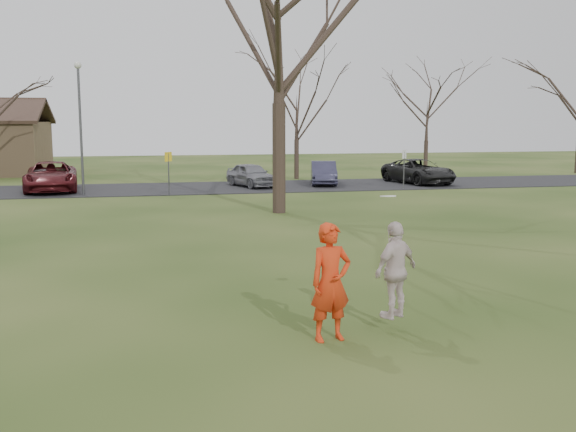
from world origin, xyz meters
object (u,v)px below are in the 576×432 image
object	(u,v)px
car_4	(251,175)
car_6	(419,171)
lamp_post	(80,112)
car_2	(51,176)
big_tree	(279,27)
catching_play	(396,270)
car_5	(324,173)
player_defender	(331,282)

from	to	relation	value
car_4	car_6	distance (m)	9.61
car_6	lamp_post	bearing A→B (deg)	175.38
car_2	lamp_post	xyz separation A→B (m)	(1.76, -2.32, 3.19)
car_4	big_tree	bearing A→B (deg)	-111.35
catching_play	big_tree	world-z (taller)	big_tree
car_5	big_tree	size ratio (longest dim) A/B	0.28
player_defender	car_2	bearing A→B (deg)	96.84
big_tree	car_5	bearing A→B (deg)	65.97
car_4	lamp_post	size ratio (longest dim) A/B	0.60
car_2	big_tree	xyz separation A→B (m)	(9.76, -9.82, 6.22)
car_5	catching_play	bearing A→B (deg)	-89.88
player_defender	car_5	xyz separation A→B (m)	(6.68, 25.00, -0.28)
player_defender	car_5	world-z (taller)	player_defender
player_defender	catching_play	size ratio (longest dim) A/B	0.93
car_4	player_defender	bearing A→B (deg)	-114.64
player_defender	catching_play	distance (m)	1.21
car_5	car_6	bearing A→B (deg)	8.05
car_2	catching_play	xyz separation A→B (m)	(8.85, -24.30, 0.28)
big_tree	player_defender	bearing A→B (deg)	-98.10
car_6	big_tree	distance (m)	15.42
car_5	car_6	size ratio (longest dim) A/B	0.79
car_6	player_defender	bearing A→B (deg)	-128.40
big_tree	lamp_post	bearing A→B (deg)	136.85
car_2	car_6	distance (m)	19.82
catching_play	big_tree	size ratio (longest dim) A/B	0.15
car_4	car_5	xyz separation A→B (m)	(4.14, 0.34, 0.00)
car_2	big_tree	size ratio (longest dim) A/B	0.38
player_defender	big_tree	world-z (taller)	big_tree
car_6	car_5	bearing A→B (deg)	163.36
car_4	car_5	bearing A→B (deg)	-14.11
big_tree	car_6	bearing A→B (deg)	44.43
big_tree	car_4	bearing A→B (deg)	87.39
car_5	lamp_post	xyz separation A→B (m)	(-12.59, -2.80, 3.29)
car_2	car_5	distance (m)	14.36
car_6	catching_play	distance (m)	26.70
car_2	lamp_post	size ratio (longest dim) A/B	0.85
player_defender	car_4	bearing A→B (deg)	73.57
car_2	car_6	bearing A→B (deg)	-5.62
car_5	car_2	bearing A→B (deg)	-165.45
car_2	big_tree	world-z (taller)	big_tree
big_tree	car_2	bearing A→B (deg)	134.83
player_defender	car_2	world-z (taller)	player_defender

